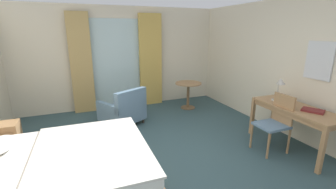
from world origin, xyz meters
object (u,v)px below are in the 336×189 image
closed_book (313,111)px  nightstand (4,138)px  armchair_by_window (124,110)px  desk_chair (276,120)px  desk_lamp (280,85)px  round_cafe_table (188,89)px  writing_desk (296,112)px  bed (58,169)px

closed_book → nightstand: bearing=130.0°
nightstand → armchair_by_window: armchair_by_window is taller
desk_chair → closed_book: bearing=-38.6°
desk_lamp → round_cafe_table: size_ratio=0.62×
writing_desk → round_cafe_table: 2.67m
bed → closed_book: bed is taller
writing_desk → closed_book: (0.05, -0.25, 0.10)m
writing_desk → closed_book: closed_book is taller
nightstand → writing_desk: writing_desk is taller
desk_chair → bed: bearing=174.6°
nightstand → desk_lamp: (4.59, -1.27, 0.78)m
desk_lamp → desk_chair: bearing=-137.4°
nightstand → writing_desk: bearing=-20.3°
desk_lamp → armchair_by_window: (-2.50, 1.71, -0.71)m
round_cafe_table → desk_lamp: bearing=-71.3°
bed → nightstand: bearing=124.0°
closed_book → desk_chair: bearing=114.2°
round_cafe_table → desk_chair: bearing=-81.9°
armchair_by_window → round_cafe_table: size_ratio=1.52×
desk_chair → round_cafe_table: bearing=98.1°
round_cafe_table → bed: bearing=-143.7°
writing_desk → desk_lamp: bearing=86.3°
round_cafe_table → closed_book: bearing=-75.1°
bed → armchair_by_window: 2.12m
desk_lamp → armchair_by_window: 3.11m
desk_lamp → closed_book: desk_lamp is taller
desk_chair → armchair_by_window: (-2.13, 2.05, -0.21)m
nightstand → armchair_by_window: bearing=11.9°
closed_book → armchair_by_window: bearing=109.6°
desk_chair → desk_lamp: bearing=42.6°
writing_desk → closed_book: 0.27m
desk_chair → desk_lamp: (0.38, 0.35, 0.50)m
closed_book → armchair_by_window: 3.49m
desk_chair → armchair_by_window: 2.96m
bed → closed_book: bearing=-9.6°
desk_chair → round_cafe_table: 2.53m
closed_book → round_cafe_table: closed_book is taller
nightstand → round_cafe_table: size_ratio=0.74×
nightstand → writing_desk: (4.56, -1.68, 0.40)m
desk_chair → desk_lamp: desk_lamp is taller
closed_book → round_cafe_table: bearing=77.7°
closed_book → armchair_by_window: size_ratio=0.30×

